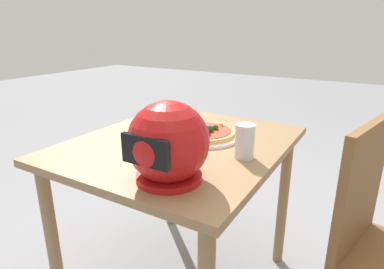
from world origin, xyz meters
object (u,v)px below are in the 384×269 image
at_px(dining_table, 181,164).
at_px(drinking_glass, 245,141).
at_px(pizza, 204,132).
at_px(chair_side, 383,242).
at_px(motorcycle_helmet, 168,144).

distance_m(dining_table, drinking_glass, 0.34).
height_order(pizza, chair_side, chair_side).
bearing_deg(chair_side, dining_table, 3.33).
bearing_deg(pizza, drinking_glass, 152.64).
bearing_deg(motorcycle_helmet, chair_side, -148.94).
xyz_separation_m(pizza, chair_side, (-0.71, 0.04, -0.26)).
bearing_deg(chair_side, drinking_glass, 9.35).
xyz_separation_m(motorcycle_helmet, drinking_glass, (-0.13, -0.29, -0.06)).
relative_size(dining_table, pizza, 3.50).
bearing_deg(chair_side, pizza, -3.39).
distance_m(drinking_glass, chair_side, 0.56).
bearing_deg(drinking_glass, pizza, -27.36).
xyz_separation_m(pizza, motorcycle_helmet, (-0.10, 0.41, 0.09)).
height_order(dining_table, pizza, pizza).
xyz_separation_m(dining_table, motorcycle_helmet, (-0.16, 0.32, 0.22)).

